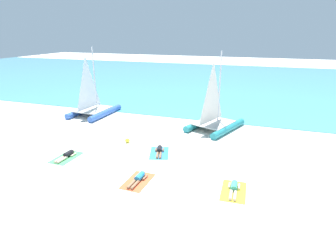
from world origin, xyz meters
The scene contains 13 objects.
ground_plane centered at (0.00, 10.00, 0.00)m, with size 120.00×120.00×0.00m, color white.
ocean_water centered at (0.00, 30.07, 0.03)m, with size 120.00×40.00×0.05m, color #4C9EB7.
sailboat_teal centered at (2.27, 8.35, 0.84)m, with size 4.05×4.98×5.61m.
sailboat_blue centered at (-8.28, 8.69, 0.85)m, with size 2.98×4.48×5.69m.
towel_leftmost centered at (-4.84, 0.59, 0.01)m, with size 1.10×1.90×0.01m, color #4CB266.
sunbather_leftmost centered at (-4.84, 0.66, 0.13)m, with size 0.55×1.56×0.30m.
towel_center_left centered at (0.00, 2.93, 0.01)m, with size 1.10×1.90×0.01m, color #338CD8.
sunbather_center_left centered at (-0.02, 3.00, 0.13)m, with size 0.84×1.54×0.30m.
towel_center_right centered at (0.20, -0.53, 0.01)m, with size 1.10×1.90×0.01m, color #EA5933.
sunbather_center_right centered at (0.20, -0.46, 0.13)m, with size 0.55×1.56×0.30m.
towel_rightmost centered at (4.70, 0.07, 0.01)m, with size 1.10×1.90×0.01m, color yellow.
sunbather_rightmost centered at (4.70, 0.13, 0.13)m, with size 0.56×1.56×0.30m.
beach_ball centered at (-2.55, 3.81, 0.15)m, with size 0.31×0.31×0.31m, color yellow.
Camera 1 is at (5.56, -11.56, 6.94)m, focal length 30.32 mm.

